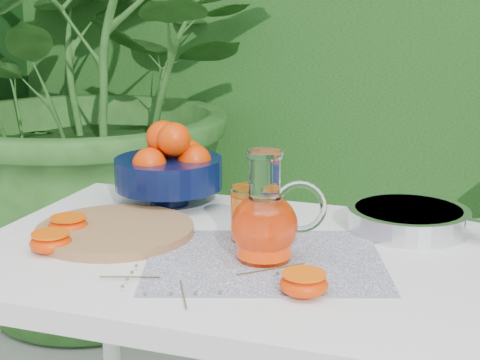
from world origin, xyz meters
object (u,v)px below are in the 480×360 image
(white_table, at_px, (237,290))
(cutting_board, at_px, (115,231))
(fruit_bowl, at_px, (170,166))
(juice_pitcher, at_px, (266,222))
(saute_pan, at_px, (410,218))

(white_table, height_order, cutting_board, cutting_board)
(fruit_bowl, distance_m, juice_pitcher, 0.42)
(white_table, relative_size, fruit_bowl, 3.19)
(white_table, bearing_deg, juice_pitcher, -30.20)
(white_table, xyz_separation_m, fruit_bowl, (-0.24, 0.24, 0.17))
(fruit_bowl, xyz_separation_m, saute_pan, (0.54, -0.02, -0.06))
(cutting_board, distance_m, saute_pan, 0.59)
(white_table, distance_m, cutting_board, 0.27)
(white_table, height_order, juice_pitcher, juice_pitcher)
(fruit_bowl, relative_size, juice_pitcher, 1.57)
(white_table, xyz_separation_m, saute_pan, (0.29, 0.22, 0.11))
(fruit_bowl, bearing_deg, juice_pitcher, -41.91)
(cutting_board, xyz_separation_m, fruit_bowl, (0.01, 0.25, 0.08))
(cutting_board, relative_size, juice_pitcher, 1.57)
(fruit_bowl, xyz_separation_m, juice_pitcher, (0.31, -0.28, -0.02))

